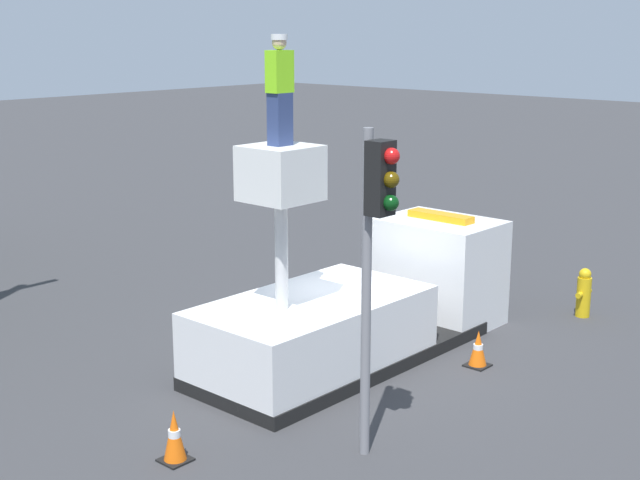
{
  "coord_description": "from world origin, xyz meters",
  "views": [
    {
      "loc": [
        -11.77,
        -10.02,
        5.98
      ],
      "look_at": [
        -2.11,
        -1.31,
        2.86
      ],
      "focal_mm": 50.0,
      "sensor_mm": 36.0,
      "label": 1
    }
  ],
  "objects_px": {
    "bucket_truck": "(361,309)",
    "traffic_cone_curbside": "(478,349)",
    "worker": "(280,90)",
    "traffic_cone_rear": "(174,437)",
    "traffic_light_pole": "(376,230)",
    "fire_hydrant": "(584,293)"
  },
  "relations": [
    {
      "from": "fire_hydrant",
      "to": "traffic_cone_curbside",
      "type": "bearing_deg",
      "value": 178.44
    },
    {
      "from": "bucket_truck",
      "to": "traffic_light_pole",
      "type": "xyz_separation_m",
      "value": [
        -3.09,
        -2.77,
        2.46
      ]
    },
    {
      "from": "traffic_cone_rear",
      "to": "traffic_cone_curbside",
      "type": "relative_size",
      "value": 1.14
    },
    {
      "from": "traffic_light_pole",
      "to": "fire_hydrant",
      "type": "bearing_deg",
      "value": 4.73
    },
    {
      "from": "traffic_cone_rear",
      "to": "traffic_cone_curbside",
      "type": "height_order",
      "value": "traffic_cone_rear"
    },
    {
      "from": "traffic_cone_rear",
      "to": "fire_hydrant",
      "type": "bearing_deg",
      "value": -7.62
    },
    {
      "from": "traffic_light_pole",
      "to": "bucket_truck",
      "type": "bearing_deg",
      "value": 41.93
    },
    {
      "from": "worker",
      "to": "traffic_cone_curbside",
      "type": "relative_size",
      "value": 2.59
    },
    {
      "from": "bucket_truck",
      "to": "traffic_cone_rear",
      "type": "xyz_separation_m",
      "value": [
        -5.07,
        -0.79,
        -0.5
      ]
    },
    {
      "from": "traffic_light_pole",
      "to": "traffic_cone_curbside",
      "type": "height_order",
      "value": "traffic_light_pole"
    },
    {
      "from": "traffic_light_pole",
      "to": "fire_hydrant",
      "type": "distance_m",
      "value": 8.44
    },
    {
      "from": "bucket_truck",
      "to": "traffic_cone_curbside",
      "type": "xyz_separation_m",
      "value": [
        0.9,
        -2.01,
        -0.55
      ]
    },
    {
      "from": "bucket_truck",
      "to": "traffic_cone_curbside",
      "type": "relative_size",
      "value": 10.25
    },
    {
      "from": "traffic_light_pole",
      "to": "traffic_cone_rear",
      "type": "relative_size",
      "value": 6.08
    },
    {
      "from": "bucket_truck",
      "to": "traffic_cone_rear",
      "type": "distance_m",
      "value": 5.15
    },
    {
      "from": "worker",
      "to": "traffic_light_pole",
      "type": "distance_m",
      "value": 3.39
    },
    {
      "from": "worker",
      "to": "traffic_cone_rear",
      "type": "height_order",
      "value": "worker"
    },
    {
      "from": "bucket_truck",
      "to": "traffic_cone_rear",
      "type": "relative_size",
      "value": 8.97
    },
    {
      "from": "traffic_cone_curbside",
      "to": "bucket_truck",
      "type": "bearing_deg",
      "value": 114.14
    },
    {
      "from": "bucket_truck",
      "to": "traffic_cone_curbside",
      "type": "bearing_deg",
      "value": -65.86
    },
    {
      "from": "traffic_light_pole",
      "to": "traffic_cone_curbside",
      "type": "xyz_separation_m",
      "value": [
        3.99,
        0.76,
        -3.0
      ]
    },
    {
      "from": "worker",
      "to": "traffic_cone_curbside",
      "type": "distance_m",
      "value": 5.9
    }
  ]
}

